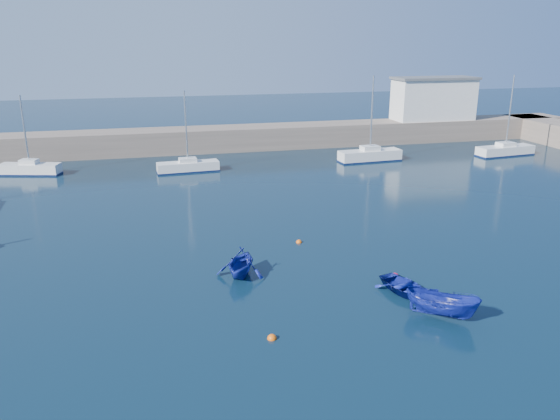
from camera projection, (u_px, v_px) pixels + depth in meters
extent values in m
plane|color=#0B1F2F|center=(317.00, 382.00, 20.72)|extent=(220.00, 220.00, 0.00)
cube|color=#706155|center=(196.00, 140.00, 62.89)|extent=(96.00, 4.50, 2.60)
cube|color=silver|center=(433.00, 100.00, 68.70)|extent=(10.00, 4.00, 5.00)
cube|color=silver|center=(30.00, 169.00, 52.15)|extent=(5.83, 3.01, 1.05)
cylinder|color=#B7BABC|center=(25.00, 130.00, 51.03)|extent=(0.16, 0.16, 6.45)
cube|color=silver|center=(188.00, 167.00, 53.28)|extent=(6.04, 2.07, 0.97)
cylinder|color=#B7BABC|center=(186.00, 127.00, 52.11)|extent=(0.14, 0.14, 6.83)
cube|color=silver|center=(370.00, 156.00, 57.87)|extent=(6.82, 2.33, 1.17)
cylinder|color=#B7BABC|center=(372.00, 114.00, 56.54)|extent=(0.17, 0.17, 7.71)
cube|color=silver|center=(505.00, 151.00, 60.73)|extent=(6.86, 2.58, 1.05)
cylinder|color=#B7BABC|center=(510.00, 111.00, 59.42)|extent=(0.15, 0.15, 7.70)
imported|color=navy|center=(405.00, 287.00, 27.88)|extent=(2.95, 3.58, 0.65)
imported|color=navy|center=(241.00, 262.00, 29.73)|extent=(3.69, 3.89, 1.61)
imported|color=navy|center=(442.00, 305.00, 25.30)|extent=(3.40, 3.26, 1.32)
sphere|color=#E0570B|center=(272.00, 339.00, 23.69)|extent=(0.42, 0.42, 0.42)
sphere|color=#B80D2F|center=(395.00, 277.00, 29.82)|extent=(0.47, 0.47, 0.47)
sphere|color=#E0570B|center=(299.00, 242.00, 34.87)|extent=(0.39, 0.39, 0.39)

